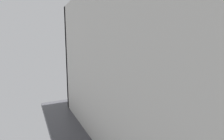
% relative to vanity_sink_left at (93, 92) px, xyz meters
% --- Properties ---
extents(ground_plane, '(6.40, 5.35, 0.10)m').
position_rel_vanity_sink_left_xyz_m(ground_plane, '(2.02, -1.73, -0.46)').
color(ground_plane, '#3D3D42').
rests_on(ground_plane, ground).
extents(wall_back, '(5.20, 0.56, 2.51)m').
position_rel_vanity_sink_left_xyz_m(wall_back, '(2.01, 0.28, 0.85)').
color(wall_back, beige).
rests_on(wall_back, ground).
extents(wall_left, '(0.12, 4.15, 2.51)m').
position_rel_vanity_sink_left_xyz_m(wall_left, '(-0.52, -1.73, 0.85)').
color(wall_left, beige).
rests_on(wall_left, ground).
extents(bath_mat, '(0.68, 0.44, 0.01)m').
position_rel_vanity_sink_left_xyz_m(bath_mat, '(-0.00, -0.61, -0.40)').
color(bath_mat, slate).
rests_on(bath_mat, ground).
extents(vanity_sink_left, '(0.70, 0.52, 0.76)m').
position_rel_vanity_sink_left_xyz_m(vanity_sink_left, '(0.00, 0.00, 0.00)').
color(vanity_sink_left, '#56331E').
rests_on(vanity_sink_left, ground).
extents(tap_on_left_sink, '(0.03, 0.13, 0.11)m').
position_rel_vanity_sink_left_xyz_m(tap_on_left_sink, '(-0.00, 0.19, 0.42)').
color(tap_on_left_sink, silver).
rests_on(tap_on_left_sink, vanity_sink_left).
extents(toilet, '(0.48, 0.62, 1.00)m').
position_rel_vanity_sink_left_xyz_m(toilet, '(1.09, 0.02, -0.03)').
color(toilet, '#56331E').
rests_on(toilet, ground).
extents(toothbrush_cup, '(0.07, 0.07, 0.20)m').
position_rel_vanity_sink_left_xyz_m(toothbrush_cup, '(-0.27, 0.18, 0.41)').
color(toothbrush_cup, silver).
rests_on(toothbrush_cup, vanity_sink_left).
extents(soap_dispenser, '(0.06, 0.06, 0.17)m').
position_rel_vanity_sink_left_xyz_m(soap_dispenser, '(0.28, 0.19, 0.43)').
color(soap_dispenser, gray).
rests_on(soap_dispenser, vanity_sink_left).
extents(folded_hand_towel, '(0.22, 0.16, 0.04)m').
position_rel_vanity_sink_left_xyz_m(folded_hand_towel, '(-0.04, -0.16, 0.38)').
color(folded_hand_towel, white).
rests_on(folded_hand_towel, vanity_sink_left).
extents(shower_tray, '(0.95, 0.88, 1.95)m').
position_rel_vanity_sink_left_xyz_m(shower_tray, '(3.79, -0.34, 0.00)').
color(shower_tray, white).
rests_on(shower_tray, ground).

